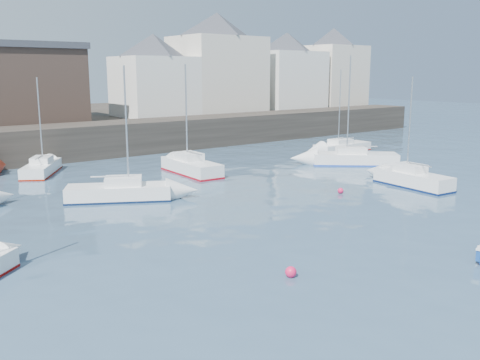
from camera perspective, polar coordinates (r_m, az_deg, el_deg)
water at (r=23.48m, az=18.57°, el=-8.20°), size 220.00×220.00×0.00m
quay_wall at (r=50.89m, az=-16.22°, el=4.06°), size 90.00×5.00×3.00m
land_strip at (r=67.85m, az=-21.97°, el=5.34°), size 90.00×32.00×2.80m
bldg_east_a at (r=66.39m, az=-2.43°, el=12.44°), size 13.36×13.36×11.80m
bldg_east_b at (r=72.98m, az=4.99°, el=11.58°), size 11.88×11.88×9.95m
bldg_east_c at (r=79.38m, az=9.86°, el=11.81°), size 11.14×11.14×10.95m
bldg_east_d at (r=61.13m, az=-9.14°, el=11.04°), size 11.14×11.14×8.95m
sailboat_b at (r=33.21m, az=-12.75°, el=-1.23°), size 6.42×4.78×8.03m
sailboat_c at (r=37.98m, az=17.93°, el=0.13°), size 2.38×5.74×7.35m
sailboat_d at (r=45.94m, az=12.11°, el=2.30°), size 6.78×6.32×8.97m
sailboat_f at (r=41.02m, az=-5.25°, el=1.48°), size 2.42×6.44×8.23m
sailboat_g at (r=53.45m, az=10.85°, el=3.50°), size 6.27×2.11×7.89m
sailboat_h at (r=43.49m, az=-20.42°, el=1.23°), size 4.54×5.73×7.26m
buoy_near at (r=20.75m, az=5.43°, el=-10.25°), size 0.44×0.44×0.44m
buoy_mid at (r=34.93m, az=10.67°, el=-1.40°), size 0.38×0.38×0.38m
buoy_far at (r=35.52m, az=-9.65°, el=-1.16°), size 0.43×0.43×0.43m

